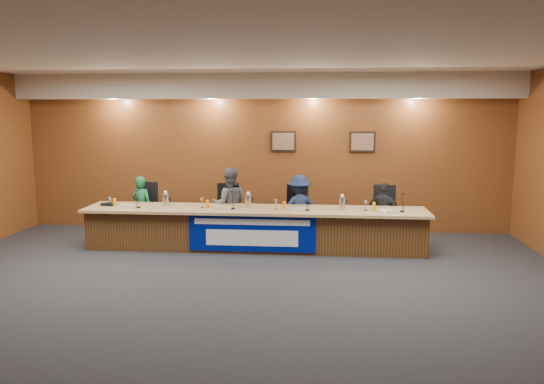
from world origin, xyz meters
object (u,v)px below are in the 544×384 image
(panelist_d, at_px, (384,213))
(office_chair_c, at_px, (299,216))
(panelist_b, at_px, (229,204))
(dais_body, at_px, (255,230))
(carafe_left, at_px, (166,200))
(panelist_a, at_px, (142,207))
(office_chair_d, at_px, (383,218))
(carafe_right, at_px, (342,203))
(banner, at_px, (252,233))
(office_chair_a, at_px, (144,213))
(speakerphone, at_px, (109,204))
(office_chair_b, at_px, (230,215))
(panelist_c, at_px, (299,209))
(carafe_mid, at_px, (248,201))

(panelist_d, height_order, office_chair_c, panelist_d)
(panelist_b, bearing_deg, dais_body, 121.30)
(panelist_d, relative_size, carafe_left, 5.10)
(panelist_d, bearing_deg, office_chair_c, 20.04)
(panelist_b, bearing_deg, panelist_a, -13.18)
(panelist_b, bearing_deg, office_chair_d, 168.79)
(panelist_b, distance_m, office_chair_d, 2.92)
(carafe_right, bearing_deg, banner, -166.86)
(dais_body, xyz_separation_m, office_chair_a, (-2.27, 0.67, 0.13))
(office_chair_a, relative_size, office_chair_d, 1.00)
(panelist_d, bearing_deg, panelist_b, 23.68)
(dais_body, height_order, speakerphone, speakerphone)
(carafe_left, bearing_deg, panelist_d, 7.83)
(panelist_d, height_order, office_chair_b, panelist_d)
(banner, distance_m, carafe_right, 1.66)
(office_chair_c, relative_size, carafe_right, 2.10)
(panelist_b, relative_size, office_chair_c, 2.93)
(panelist_a, height_order, speakerphone, panelist_a)
(panelist_a, bearing_deg, carafe_right, -169.16)
(dais_body, bearing_deg, office_chair_d, 15.87)
(dais_body, bearing_deg, panelist_d, 13.59)
(dais_body, height_order, office_chair_a, dais_body)
(carafe_right, xyz_separation_m, speakerphone, (-4.24, 0.05, -0.09))
(banner, relative_size, speakerphone, 6.88)
(banner, height_order, speakerphone, speakerphone)
(office_chair_c, relative_size, speakerphone, 1.50)
(banner, relative_size, carafe_right, 9.62)
(banner, bearing_deg, panelist_b, 119.58)
(panelist_c, height_order, office_chair_a, panelist_c)
(panelist_a, height_order, carafe_mid, panelist_a)
(panelist_c, bearing_deg, speakerphone, -6.42)
(panelist_c, bearing_deg, office_chair_b, -20.08)
(panelist_c, height_order, carafe_right, panelist_c)
(panelist_a, distance_m, panelist_c, 3.05)
(banner, distance_m, speakerphone, 2.75)
(panelist_d, relative_size, carafe_right, 5.07)
(carafe_left, relative_size, carafe_right, 0.99)
(panelist_b, xyz_separation_m, office_chair_a, (-1.71, 0.10, -0.22))
(panelist_a, xyz_separation_m, speakerphone, (-0.42, -0.57, 0.16))
(office_chair_a, height_order, carafe_right, carafe_right)
(office_chair_c, bearing_deg, panelist_a, 168.83)
(office_chair_c, xyz_separation_m, carafe_right, (0.77, -0.72, 0.38))
(dais_body, distance_m, office_chair_a, 2.37)
(dais_body, bearing_deg, speakerphone, -179.92)
(carafe_left, bearing_deg, dais_body, -0.72)
(office_chair_b, bearing_deg, banner, -83.20)
(speakerphone, bearing_deg, office_chair_a, 58.14)
(speakerphone, bearing_deg, banner, -8.70)
(dais_body, xyz_separation_m, office_chair_d, (2.35, 0.67, 0.13))
(office_chair_d, height_order, speakerphone, speakerphone)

